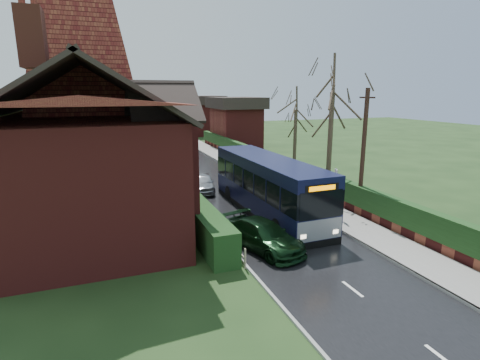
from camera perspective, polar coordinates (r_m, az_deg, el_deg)
name	(u,v)px	position (r m, az deg, el deg)	size (l,w,h in m)	color
ground	(280,234)	(19.79, 6.15, -8.17)	(140.00, 140.00, 0.00)	#2E4A1F
road	(221,188)	(28.62, -2.89, -1.28)	(6.00, 100.00, 0.02)	black
pavement	(271,183)	(30.13, 4.82, -0.45)	(2.50, 100.00, 0.14)	slate
kerb_right	(258,184)	(29.65, 2.73, -0.64)	(0.12, 100.00, 0.14)	gray
kerb_left	(182,192)	(27.86, -8.87, -1.75)	(0.12, 100.00, 0.10)	gray
front_hedge	(185,201)	(22.78, -8.39, -3.20)	(1.20, 16.00, 1.60)	#183213
picket_fence	(197,205)	(23.04, -6.54, -3.86)	(0.10, 16.00, 0.90)	gray
right_wall_hedge	(289,170)	(30.61, 7.48, 1.53)	(0.60, 50.00, 1.80)	maroon
brick_house	(94,147)	(21.34, -21.40, 4.73)	(9.30, 14.60, 10.30)	maroon
bus	(268,187)	(22.41, 4.32, -1.01)	(2.76, 11.26, 3.41)	black
car_silver	(203,182)	(27.79, -5.67, -0.37)	(1.59, 3.95, 1.35)	#A1A2A6
car_green	(264,236)	(17.71, 3.61, -8.44)	(1.87, 4.60, 1.34)	black
car_distant	(148,133)	(62.43, -13.80, 6.91)	(1.32, 3.80, 1.25)	black
bus_stop_sign	(335,186)	(22.07, 14.32, -0.87)	(0.24, 0.44, 3.00)	slate
telegraph_pole	(363,153)	(22.82, 18.24, 3.93)	(0.39, 0.93, 7.43)	black
tree_right_near	(333,85)	(26.83, 14.00, 13.90)	(4.75, 4.75, 10.26)	#3E3124
tree_right_far	(296,105)	(33.17, 8.55, 11.20)	(4.21, 4.21, 8.12)	#3D3124
tree_house_side	(99,94)	(34.38, -20.73, 12.16)	(4.13, 4.13, 9.40)	#382A21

